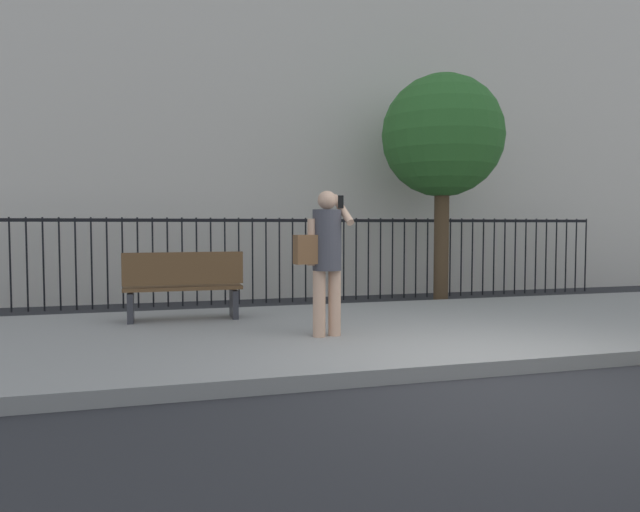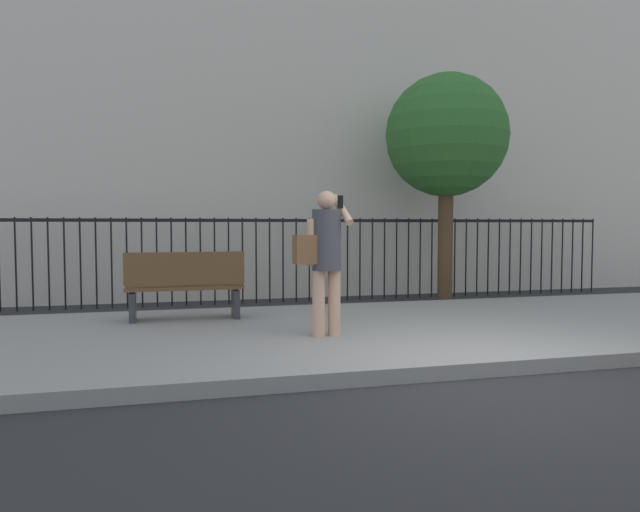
# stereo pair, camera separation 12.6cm
# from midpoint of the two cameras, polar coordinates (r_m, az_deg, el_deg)

# --- Properties ---
(ground_plane) EXTENTS (60.00, 60.00, 0.00)m
(ground_plane) POSITION_cam_midpoint_polar(r_m,az_deg,el_deg) (6.02, 16.13, -11.21)
(ground_plane) COLOR #28282B
(sidewalk) EXTENTS (28.00, 4.40, 0.15)m
(sidewalk) POSITION_cam_midpoint_polar(r_m,az_deg,el_deg) (7.91, 7.62, -7.13)
(sidewalk) COLOR gray
(sidewalk) RESTS_ON ground
(building_facade) EXTENTS (28.00, 4.00, 9.97)m
(building_facade) POSITION_cam_midpoint_polar(r_m,az_deg,el_deg) (14.24, -2.86, 17.35)
(building_facade) COLOR beige
(building_facade) RESTS_ON ground
(iron_fence) EXTENTS (12.03, 0.04, 1.60)m
(iron_fence) POSITION_cam_midpoint_polar(r_m,az_deg,el_deg) (11.29, 0.16, 0.78)
(iron_fence) COLOR black
(iron_fence) RESTS_ON ground
(pedestrian_on_phone) EXTENTS (0.68, 0.51, 1.72)m
(pedestrian_on_phone) POSITION_cam_midpoint_polar(r_m,az_deg,el_deg) (6.90, -0.04, 0.40)
(pedestrian_on_phone) COLOR tan
(pedestrian_on_phone) RESTS_ON sidewalk
(street_bench) EXTENTS (1.60, 0.45, 0.95)m
(street_bench) POSITION_cam_midpoint_polar(r_m,az_deg,el_deg) (8.29, -13.55, -2.71)
(street_bench) COLOR brown
(street_bench) RESTS_ON sidewalk
(street_tree_near) EXTENTS (2.26, 2.26, 4.26)m
(street_tree_near) POSITION_cam_midpoint_polar(r_m,az_deg,el_deg) (11.33, 11.50, 11.24)
(street_tree_near) COLOR #4C3823
(street_tree_near) RESTS_ON ground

